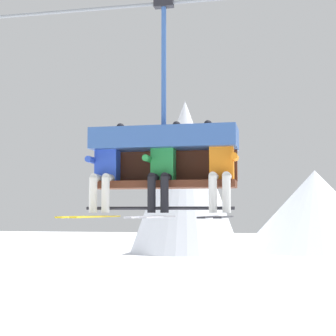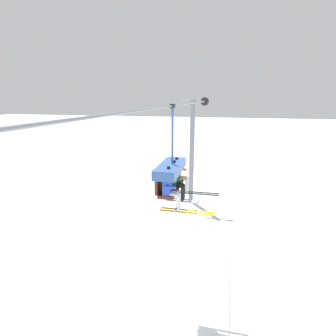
% 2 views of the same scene
% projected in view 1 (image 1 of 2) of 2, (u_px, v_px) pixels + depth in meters
% --- Properties ---
extents(mountain_peak_central, '(12.11, 12.11, 16.83)m').
position_uv_depth(mountain_peak_central, '(185.00, 176.00, 56.95)').
color(mountain_peak_central, white).
rests_on(mountain_peak_central, ground_plane).
extents(mountain_peak_east, '(16.83, 16.83, 9.15)m').
position_uv_depth(mountain_peak_east, '(315.00, 210.00, 58.58)').
color(mountain_peak_east, silver).
rests_on(mountain_peak_east, ground_plane).
extents(chairlift_chair, '(2.05, 0.74, 3.03)m').
position_uv_depth(chairlift_chair, '(165.00, 148.00, 7.28)').
color(chairlift_chair, '#512819').
extents(skier_blue, '(0.48, 1.70, 1.34)m').
position_uv_depth(skier_blue, '(105.00, 168.00, 7.21)').
color(skier_blue, '#2847B7').
extents(skier_green, '(0.48, 1.70, 1.34)m').
position_uv_depth(skier_green, '(162.00, 167.00, 7.05)').
color(skier_green, '#23843D').
extents(skier_orange, '(0.48, 1.70, 1.34)m').
position_uv_depth(skier_orange, '(221.00, 166.00, 6.88)').
color(skier_orange, orange).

